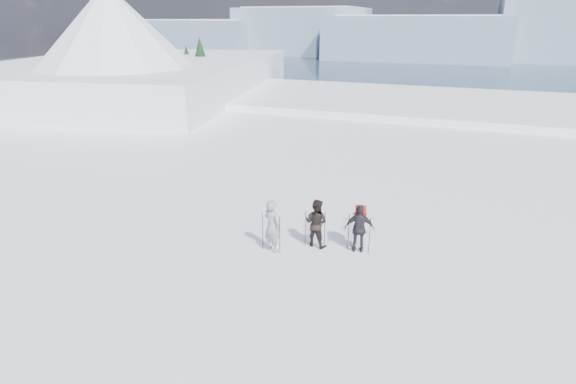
{
  "coord_description": "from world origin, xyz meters",
  "views": [
    {
      "loc": [
        2.35,
        -9.67,
        6.92
      ],
      "look_at": [
        -2.38,
        3.0,
        1.64
      ],
      "focal_mm": 28.0,
      "sensor_mm": 36.0,
      "label": 1
    }
  ],
  "objects_px": {
    "skier_grey": "(272,226)",
    "skier_dark": "(316,223)",
    "skis_loose": "(361,222)",
    "skier_pack": "(360,229)"
  },
  "relations": [
    {
      "from": "skier_grey",
      "to": "skis_loose",
      "type": "xyz_separation_m",
      "value": [
        2.24,
        3.01,
        -0.84
      ]
    },
    {
      "from": "skis_loose",
      "to": "skier_dark",
      "type": "bearing_deg",
      "value": -115.47
    },
    {
      "from": "skier_pack",
      "to": "skier_dark",
      "type": "bearing_deg",
      "value": -7.12
    },
    {
      "from": "skier_dark",
      "to": "skis_loose",
      "type": "relative_size",
      "value": 0.94
    },
    {
      "from": "skier_pack",
      "to": "skis_loose",
      "type": "distance_m",
      "value": 2.27
    },
    {
      "from": "skier_grey",
      "to": "skier_dark",
      "type": "distance_m",
      "value": 1.44
    },
    {
      "from": "skier_pack",
      "to": "skis_loose",
      "type": "relative_size",
      "value": 0.93
    },
    {
      "from": "skier_grey",
      "to": "skier_dark",
      "type": "bearing_deg",
      "value": -122.89
    },
    {
      "from": "skier_grey",
      "to": "skier_pack",
      "type": "height_order",
      "value": "skier_grey"
    },
    {
      "from": "skier_grey",
      "to": "skier_pack",
      "type": "bearing_deg",
      "value": -137.84
    }
  ]
}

